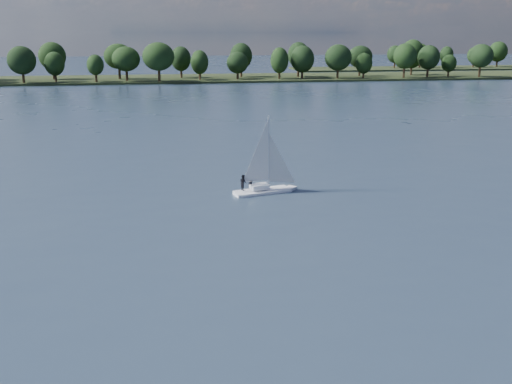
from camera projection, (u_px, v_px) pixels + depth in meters
ground at (234, 122)px, 116.14m from camera, size 700.00×700.00×0.00m
far_shore at (198, 79)px, 222.59m from camera, size 660.00×40.00×1.50m
far_shore_back at (504, 68)px, 292.95m from camera, size 220.00×30.00×1.40m
sailboat at (263, 171)px, 64.11m from camera, size 7.26×3.67×9.21m
treeline at (187, 59)px, 216.13m from camera, size 563.02×74.38×18.67m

